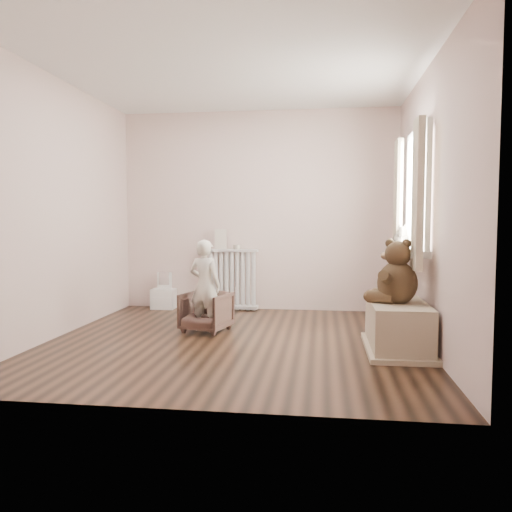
# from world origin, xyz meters

# --- Properties ---
(floor) EXTENTS (3.60, 3.60, 0.01)m
(floor) POSITION_xyz_m (0.00, 0.00, 0.00)
(floor) COLOR black
(floor) RESTS_ON ground
(ceiling) EXTENTS (3.60, 3.60, 0.01)m
(ceiling) POSITION_xyz_m (0.00, 0.00, 2.60)
(ceiling) COLOR white
(ceiling) RESTS_ON ground
(back_wall) EXTENTS (3.60, 0.02, 2.60)m
(back_wall) POSITION_xyz_m (0.00, 1.80, 1.30)
(back_wall) COLOR beige
(back_wall) RESTS_ON ground
(front_wall) EXTENTS (3.60, 0.02, 2.60)m
(front_wall) POSITION_xyz_m (0.00, -1.80, 1.30)
(front_wall) COLOR beige
(front_wall) RESTS_ON ground
(left_wall) EXTENTS (0.02, 3.60, 2.60)m
(left_wall) POSITION_xyz_m (-1.80, 0.00, 1.30)
(left_wall) COLOR beige
(left_wall) RESTS_ON ground
(right_wall) EXTENTS (0.02, 3.60, 2.60)m
(right_wall) POSITION_xyz_m (1.80, 0.00, 1.30)
(right_wall) COLOR beige
(right_wall) RESTS_ON ground
(window) EXTENTS (0.03, 0.90, 1.10)m
(window) POSITION_xyz_m (1.76, 0.30, 1.45)
(window) COLOR white
(window) RESTS_ON right_wall
(window_sill) EXTENTS (0.22, 1.10, 0.06)m
(window_sill) POSITION_xyz_m (1.67, 0.30, 0.87)
(window_sill) COLOR silver
(window_sill) RESTS_ON right_wall
(curtain_left) EXTENTS (0.06, 0.26, 1.30)m
(curtain_left) POSITION_xyz_m (1.65, -0.27, 1.39)
(curtain_left) COLOR beige
(curtain_left) RESTS_ON right_wall
(curtain_right) EXTENTS (0.06, 0.26, 1.30)m
(curtain_right) POSITION_xyz_m (1.65, 0.87, 1.39)
(curtain_right) COLOR beige
(curtain_right) RESTS_ON right_wall
(radiator) EXTENTS (0.76, 0.14, 0.80)m
(radiator) POSITION_xyz_m (-0.37, 1.68, 0.39)
(radiator) COLOR silver
(radiator) RESTS_ON floor
(paper_doll) EXTENTS (0.16, 0.01, 0.26)m
(paper_doll) POSITION_xyz_m (-0.48, 1.68, 0.93)
(paper_doll) COLOR beige
(paper_doll) RESTS_ON radiator
(tin_a) EXTENTS (0.10, 0.10, 0.06)m
(tin_a) POSITION_xyz_m (-0.26, 1.68, 0.83)
(tin_a) COLOR #A59E8C
(tin_a) RESTS_ON radiator
(toy_vanity) EXTENTS (0.31, 0.22, 0.48)m
(toy_vanity) POSITION_xyz_m (-1.25, 1.65, 0.28)
(toy_vanity) COLOR silver
(toy_vanity) RESTS_ON floor
(armchair) EXTENTS (0.56, 0.56, 0.42)m
(armchair) POSITION_xyz_m (-0.37, 0.37, 0.21)
(armchair) COLOR #4E362D
(armchair) RESTS_ON floor
(child) EXTENTS (0.40, 0.31, 0.95)m
(child) POSITION_xyz_m (-0.37, 0.32, 0.50)
(child) COLOR beige
(child) RESTS_ON armchair
(toy_bench) EXTENTS (0.49, 0.93, 0.44)m
(toy_bench) POSITION_xyz_m (1.52, -0.16, 0.20)
(toy_bench) COLOR #BEB091
(toy_bench) RESTS_ON floor
(teddy_bear) EXTENTS (0.56, 0.51, 0.56)m
(teddy_bear) POSITION_xyz_m (1.50, -0.20, 0.67)
(teddy_bear) COLOR #322415
(teddy_bear) RESTS_ON toy_bench
(plush_cat) EXTENTS (0.24, 0.29, 0.22)m
(plush_cat) POSITION_xyz_m (1.66, 0.70, 1.00)
(plush_cat) COLOR #655E54
(plush_cat) RESTS_ON window_sill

